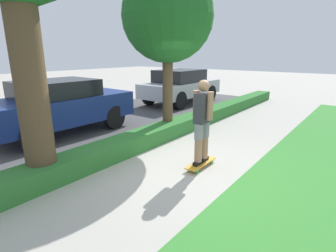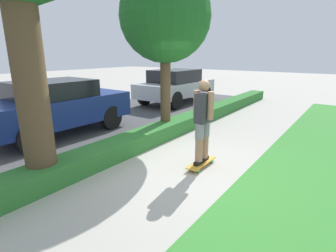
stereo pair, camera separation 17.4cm
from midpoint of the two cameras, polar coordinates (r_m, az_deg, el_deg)
The scene contains 8 objects.
ground_plane at distance 5.41m, azimuth 5.62°, elevation -8.94°, with size 60.00×60.00×0.00m, color #ADA89E.
street_asphalt at distance 8.28m, azimuth -19.75°, elevation -1.01°, with size 18.53×5.00×0.01m.
hedge_row at distance 6.26m, azimuth -6.82°, elevation -3.56°, with size 18.53×0.60×0.39m.
skateboard at distance 5.42m, azimuth 8.07°, elevation -8.06°, with size 0.85×0.24×0.10m.
skater_person at distance 5.13m, azimuth 8.46°, elevation 1.26°, with size 0.50×0.43×1.67m.
tree_mid at distance 7.23m, azimuth 0.66°, elevation 22.60°, with size 2.35×2.35×4.32m.
parked_car_middle at distance 7.99m, azimuth -21.81°, elevation 4.20°, with size 3.97×1.85×1.53m.
parked_car_rear at distance 12.13m, azimuth 3.20°, elevation 8.81°, with size 4.12×1.89×1.52m.
Camera 1 is at (-4.14, -2.65, 2.24)m, focal length 28.00 mm.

